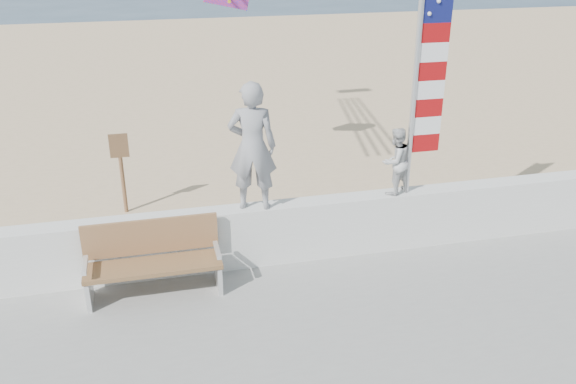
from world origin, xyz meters
name	(u,v)px	position (x,y,z in m)	size (l,w,h in m)	color
ground	(307,353)	(0.00, 0.00, 0.00)	(220.00, 220.00, 0.00)	#2D435A
sand	(214,129)	(0.00, 9.00, 0.04)	(90.00, 40.00, 0.08)	#CCAF88
seawall	(272,233)	(0.00, 2.00, 0.63)	(30.00, 0.35, 0.90)	silver
adult	(252,147)	(-0.26, 2.00, 1.99)	(0.66, 0.44, 1.82)	gray
child	(395,161)	(1.88, 2.00, 1.59)	(0.49, 0.38, 1.01)	beige
bench	(153,258)	(-1.72, 1.55, 0.69)	(1.80, 0.57, 1.00)	brown
flag	(425,65)	(2.21, 2.00, 2.99)	(0.50, 0.08, 3.50)	silver
sign	(121,167)	(-2.13, 4.44, 0.94)	(0.32, 0.07, 1.46)	brown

